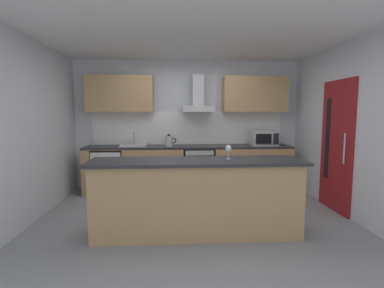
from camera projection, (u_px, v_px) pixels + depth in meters
name	position (u px, v px, depth m)	size (l,w,h in m)	color
ground	(194.00, 219.00, 4.20)	(5.55, 4.66, 0.02)	gray
ceiling	(194.00, 35.00, 3.91)	(5.55, 4.66, 0.02)	white
wall_back	(188.00, 125.00, 5.93)	(5.55, 0.12, 2.60)	silver
wall_left	(25.00, 131.00, 3.92)	(0.12, 4.66, 2.60)	silver
wall_right	(352.00, 130.00, 4.20)	(0.12, 4.66, 2.60)	silver
backsplash_tile	(188.00, 128.00, 5.87)	(3.87, 0.02, 0.66)	white
counter_back	(189.00, 168.00, 5.65)	(4.00, 0.60, 0.90)	tan
counter_island	(197.00, 197.00, 3.58)	(2.66, 0.64, 0.97)	tan
upper_cabinets	(188.00, 94.00, 5.64)	(3.95, 0.32, 0.70)	tan
side_door	(336.00, 146.00, 4.47)	(0.08, 0.85, 2.05)	maroon
oven	(198.00, 168.00, 5.63)	(0.60, 0.62, 0.80)	slate
refrigerator	(109.00, 171.00, 5.53)	(0.58, 0.60, 0.85)	white
microwave	(264.00, 138.00, 5.62)	(0.50, 0.38, 0.30)	#B7BABC
sink	(134.00, 145.00, 5.52)	(0.50, 0.40, 0.26)	silver
kettle	(169.00, 141.00, 5.51)	(0.29, 0.15, 0.24)	#B7BABC
range_hood	(198.00, 100.00, 5.62)	(0.62, 0.45, 0.72)	#B7BABC
wine_glass	(228.00, 149.00, 3.58)	(0.08, 0.08, 0.18)	silver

